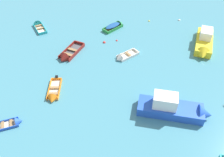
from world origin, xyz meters
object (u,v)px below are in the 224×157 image
at_px(rowboat_green_foreground_center, 116,26).
at_px(mooring_buoy_between_boats_left, 117,41).
at_px(rowboat_white_far_left, 122,58).
at_px(mooring_buoy_near_foreground, 149,21).
at_px(motor_launch_blue_midfield_right, 176,108).
at_px(mooring_buoy_trailing, 104,43).
at_px(rowboat_blue_cluster_outer, 13,123).
at_px(rowboat_orange_midfield_left, 53,95).
at_px(rowboat_maroon_far_back, 67,56).
at_px(mooring_buoy_between_boats_right, 179,20).
at_px(motor_launch_yellow_near_left, 204,43).
at_px(rowboat_turquoise_back_row_left, 38,25).

relative_size(rowboat_green_foreground_center, mooring_buoy_between_boats_left, 11.75).
bearing_deg(rowboat_white_far_left, mooring_buoy_near_foreground, 64.72).
relative_size(motor_launch_blue_midfield_right, mooring_buoy_trailing, 18.05).
distance_m(rowboat_blue_cluster_outer, rowboat_green_foreground_center, 20.86).
relative_size(rowboat_blue_cluster_outer, rowboat_orange_midfield_left, 0.82).
distance_m(rowboat_maroon_far_back, mooring_buoy_trailing, 5.89).
bearing_deg(mooring_buoy_between_boats_right, rowboat_white_far_left, -133.42).
relative_size(rowboat_white_far_left, mooring_buoy_near_foreground, 11.31).
bearing_deg(motor_launch_yellow_near_left, mooring_buoy_trailing, 175.05).
relative_size(rowboat_orange_midfield_left, motor_launch_blue_midfield_right, 0.53).
relative_size(rowboat_green_foreground_center, mooring_buoy_trailing, 8.38).
relative_size(mooring_buoy_between_boats_left, mooring_buoy_near_foreground, 0.99).
relative_size(rowboat_orange_midfield_left, rowboat_maroon_far_back, 0.83).
bearing_deg(mooring_buoy_between_boats_left, mooring_buoy_trailing, -165.29).
bearing_deg(mooring_buoy_near_foreground, rowboat_green_foreground_center, -160.12).
distance_m(motor_launch_blue_midfield_right, mooring_buoy_between_boats_right, 19.69).
xyz_separation_m(motor_launch_yellow_near_left, mooring_buoy_between_boats_left, (-11.78, 1.64, -0.68)).
relative_size(motor_launch_blue_midfield_right, mooring_buoy_near_foreground, 25.00).
height_order(rowboat_white_far_left, rowboat_maroon_far_back, rowboat_maroon_far_back).
bearing_deg(mooring_buoy_near_foreground, rowboat_blue_cluster_outer, -127.80).
distance_m(rowboat_maroon_far_back, mooring_buoy_near_foreground, 15.17).
bearing_deg(mooring_buoy_between_boats_right, mooring_buoy_between_boats_left, -149.99).
height_order(mooring_buoy_between_boats_left, mooring_buoy_near_foreground, mooring_buoy_near_foreground).
relative_size(rowboat_orange_midfield_left, mooring_buoy_near_foreground, 13.27).
bearing_deg(mooring_buoy_near_foreground, mooring_buoy_between_boats_right, 2.52).
xyz_separation_m(mooring_buoy_between_boats_right, mooring_buoy_between_boats_left, (-10.11, -5.84, 0.00)).
distance_m(motor_launch_yellow_near_left, mooring_buoy_trailing, 13.61).
relative_size(motor_launch_blue_midfield_right, mooring_buoy_between_boats_right, 19.84).
distance_m(motor_launch_yellow_near_left, motor_launch_blue_midfield_right, 13.23).
distance_m(rowboat_white_far_left, mooring_buoy_between_boats_left, 4.23).
relative_size(rowboat_green_foreground_center, motor_launch_blue_midfield_right, 0.46).
bearing_deg(mooring_buoy_trailing, mooring_buoy_between_boats_left, 14.71).
relative_size(rowboat_white_far_left, mooring_buoy_trailing, 8.17).
bearing_deg(motor_launch_yellow_near_left, rowboat_orange_midfield_left, -154.07).
bearing_deg(mooring_buoy_near_foreground, mooring_buoy_trailing, -139.09).
xyz_separation_m(rowboat_green_foreground_center, rowboat_maroon_far_back, (-6.45, -7.56, -0.12)).
relative_size(rowboat_blue_cluster_outer, rowboat_white_far_left, 0.97).
relative_size(rowboat_orange_midfield_left, mooring_buoy_between_boats_right, 10.54).
bearing_deg(mooring_buoy_between_boats_left, rowboat_white_far_left, -81.40).
height_order(motor_launch_blue_midfield_right, mooring_buoy_between_boats_right, motor_launch_blue_midfield_right).
xyz_separation_m(rowboat_green_foreground_center, motor_launch_blue_midfield_right, (5.63, -16.98, 0.42)).
bearing_deg(rowboat_turquoise_back_row_left, mooring_buoy_between_boats_right, 4.23).
height_order(rowboat_orange_midfield_left, motor_launch_blue_midfield_right, motor_launch_blue_midfield_right).
relative_size(rowboat_turquoise_back_row_left, motor_launch_blue_midfield_right, 0.52).
bearing_deg(rowboat_blue_cluster_outer, rowboat_white_far_left, 43.22).
relative_size(rowboat_turquoise_back_row_left, motor_launch_yellow_near_left, 0.54).
bearing_deg(rowboat_orange_midfield_left, mooring_buoy_between_boats_left, 56.74).
distance_m(rowboat_blue_cluster_outer, rowboat_orange_midfield_left, 4.90).
distance_m(motor_launch_yellow_near_left, rowboat_maroon_far_back, 18.48).
relative_size(rowboat_turquoise_back_row_left, rowboat_green_foreground_center, 1.12).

